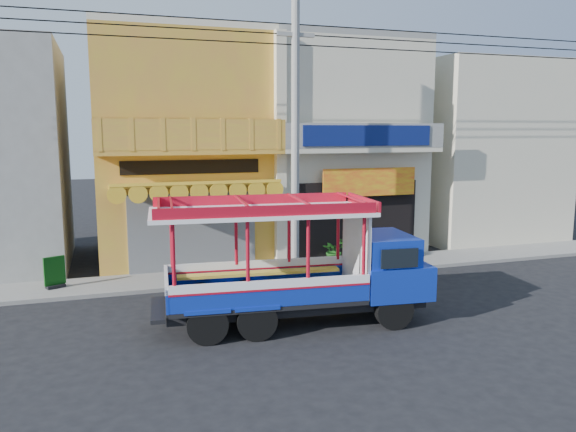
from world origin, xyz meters
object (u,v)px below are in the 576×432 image
object	(u,v)px
potted_plant_c	(393,247)
potted_plant_b	(390,248)
songthaew_truck	(313,263)
utility_pole	(300,120)
green_sign	(55,275)
potted_plant_a	(334,250)

from	to	relation	value
potted_plant_c	potted_plant_b	bearing A→B (deg)	-22.86
songthaew_truck	potted_plant_b	distance (m)	6.69
utility_pole	green_sign	world-z (taller)	utility_pole
potted_plant_c	songthaew_truck	bearing A→B (deg)	-29.02
potted_plant_a	potted_plant_b	xyz separation A→B (m)	(1.94, -0.48, 0.04)
songthaew_truck	potted_plant_a	size ratio (longest dim) A/B	7.45
songthaew_truck	potted_plant_c	size ratio (longest dim) A/B	7.46
utility_pole	green_sign	size ratio (longest dim) A/B	29.70
utility_pole	potted_plant_a	size ratio (longest dim) A/B	30.49
potted_plant_a	potted_plant_c	xyz separation A→B (m)	(2.27, -0.06, -0.00)
songthaew_truck	utility_pole	bearing A→B (deg)	75.23
songthaew_truck	green_sign	bearing A→B (deg)	142.19
utility_pole	potted_plant_c	distance (m)	6.01
songthaew_truck	potted_plant_a	bearing A→B (deg)	62.15
utility_pole	potted_plant_c	xyz separation A→B (m)	(3.92, 0.98, -4.45)
utility_pole	songthaew_truck	bearing A→B (deg)	-104.77
potted_plant_a	potted_plant_b	size ratio (longest dim) A/B	0.92
songthaew_truck	green_sign	size ratio (longest dim) A/B	7.25
songthaew_truck	potted_plant_c	xyz separation A→B (m)	(5.01, 5.12, -0.92)
potted_plant_b	green_sign	bearing A→B (deg)	47.71
potted_plant_b	potted_plant_c	xyz separation A→B (m)	(0.33, 0.42, -0.04)
utility_pole	potted_plant_b	distance (m)	5.72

